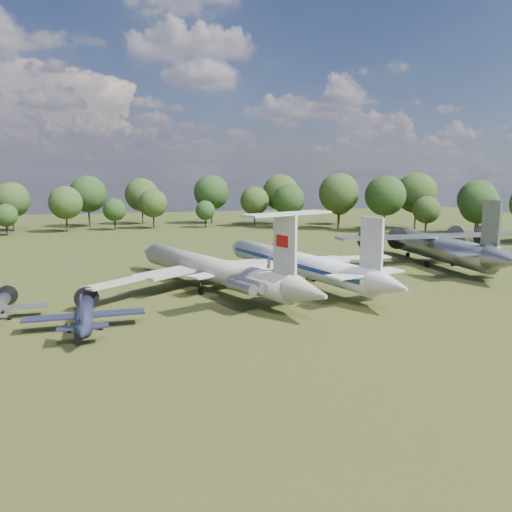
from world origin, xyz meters
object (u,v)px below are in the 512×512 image
object	(u,v)px
tu104_jet	(295,267)
an12_transport	(437,251)
il62_airliner	(211,273)
small_prop_west	(85,319)
person_on_il62	(269,264)

from	to	relation	value
tu104_jet	an12_transport	size ratio (longest dim) A/B	1.15
il62_airliner	small_prop_west	bearing A→B (deg)	-159.06
il62_airliner	an12_transport	world-z (taller)	an12_transport
an12_transport	small_prop_west	bearing A→B (deg)	-156.21
il62_airliner	small_prop_west	xyz separation A→B (m)	(-15.99, -14.96, -1.08)
tu104_jet	il62_airliner	bearing A→B (deg)	171.06
tu104_jet	small_prop_west	xyz separation A→B (m)	(-29.11, -16.22, -1.10)
person_on_il62	small_prop_west	bearing A→B (deg)	-10.86
il62_airliner	an12_transport	distance (m)	42.77
tu104_jet	an12_transport	distance (m)	29.65
small_prop_west	person_on_il62	distance (m)	21.50
il62_airliner	an12_transport	xyz separation A→B (m)	(42.10, 7.53, 0.36)
il62_airliner	tu104_jet	distance (m)	13.18
il62_airliner	tu104_jet	world-z (taller)	tu104_jet
il62_airliner	an12_transport	size ratio (longest dim) A/B	1.16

